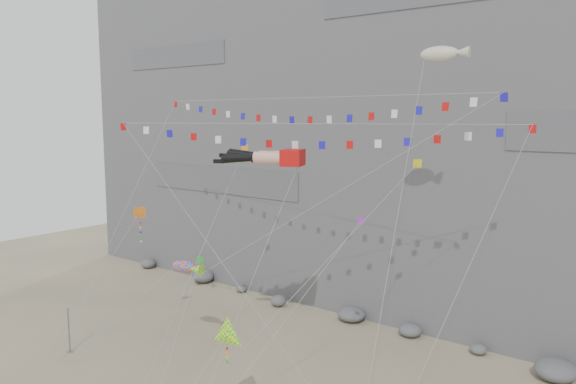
# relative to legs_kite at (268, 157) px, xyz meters

# --- Properties ---
(cliff) EXTENTS (80.00, 28.00, 50.00)m
(cliff) POSITION_rel_legs_kite_xyz_m (-0.92, 28.11, 8.79)
(cliff) COLOR slate
(cliff) RESTS_ON ground
(talus_boulders) EXTENTS (60.00, 3.00, 1.20)m
(talus_boulders) POSITION_rel_legs_kite_xyz_m (-0.92, 13.11, -15.61)
(talus_boulders) COLOR slate
(talus_boulders) RESTS_ON ground
(anchor_pole_left) EXTENTS (0.12, 0.12, 3.74)m
(anchor_pole_left) POSITION_rel_legs_kite_xyz_m (-15.35, -7.02, -14.34)
(anchor_pole_left) COLOR slate
(anchor_pole_left) RESTS_ON ground
(legs_kite) EXTENTS (6.56, 12.72, 19.85)m
(legs_kite) POSITION_rel_legs_kite_xyz_m (0.00, 0.00, 0.00)
(legs_kite) COLOR #B90D0B
(legs_kite) RESTS_ON ground
(flag_banner_upper) EXTENTS (30.85, 14.14, 28.11)m
(flag_banner_upper) POSITION_rel_legs_kite_xyz_m (-0.36, 4.26, 4.25)
(flag_banner_upper) COLOR #B90D0B
(flag_banner_upper) RESTS_ON ground
(flag_banner_lower) EXTENTS (26.54, 13.00, 22.11)m
(flag_banner_lower) POSITION_rel_legs_kite_xyz_m (2.60, 1.26, 2.35)
(flag_banner_lower) COLOR #B90D0B
(flag_banner_lower) RESTS_ON ground
(harlequin_kite) EXTENTS (5.29, 7.20, 13.42)m
(harlequin_kite) POSITION_rel_legs_kite_xyz_m (-12.17, -2.06, -5.01)
(harlequin_kite) COLOR red
(harlequin_kite) RESTS_ON ground
(fish_windsock) EXTENTS (7.99, 7.90, 11.74)m
(fish_windsock) POSITION_rel_legs_kite_xyz_m (-7.66, -1.37, -8.97)
(fish_windsock) COLOR #FF520D
(fish_windsock) RESTS_ON ground
(delta_kite) EXTENTS (3.19, 4.99, 8.28)m
(delta_kite) POSITION_rel_legs_kite_xyz_m (3.31, -7.87, -9.85)
(delta_kite) COLOR #FFEF0D
(delta_kite) RESTS_ON ground
(blimp_windsock) EXTENTS (3.84, 11.92, 25.62)m
(blimp_windsock) POSITION_rel_legs_kite_xyz_m (10.06, 5.63, 6.91)
(blimp_windsock) COLOR beige
(blimp_windsock) RESTS_ON ground
(small_kite_a) EXTENTS (3.48, 14.76, 21.89)m
(small_kite_a) POSITION_rel_legs_kite_xyz_m (-5.66, 3.51, 0.01)
(small_kite_a) COLOR orange
(small_kite_a) RESTS_ON ground
(small_kite_b) EXTENTS (4.60, 12.31, 17.22)m
(small_kite_b) POSITION_rel_legs_kite_xyz_m (5.87, 2.48, -4.57)
(small_kite_b) COLOR purple
(small_kite_b) RESTS_ON ground
(small_kite_c) EXTENTS (3.26, 7.58, 11.37)m
(small_kite_c) POSITION_rel_legs_kite_xyz_m (-4.32, -2.83, -7.79)
(small_kite_c) COLOR green
(small_kite_c) RESTS_ON ground
(small_kite_d) EXTENTS (9.61, 15.97, 23.80)m
(small_kite_d) POSITION_rel_legs_kite_xyz_m (9.35, 3.72, -0.48)
(small_kite_d) COLOR yellow
(small_kite_d) RESTS_ON ground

